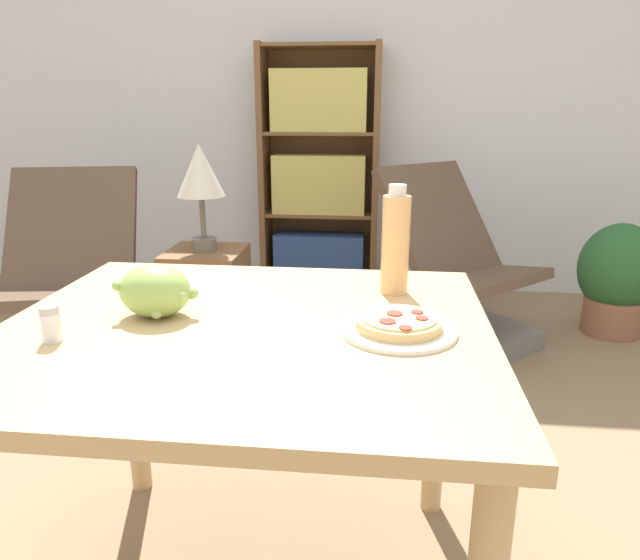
{
  "coord_description": "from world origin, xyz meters",
  "views": [
    {
      "loc": [
        0.33,
        -1.08,
        1.16
      ],
      "look_at": [
        0.19,
        0.15,
        0.78
      ],
      "focal_mm": 32.0,
      "sensor_mm": 36.0,
      "label": 1
    }
  ],
  "objects_px": {
    "lounge_chair_near": "(69,303)",
    "bookshelf": "(320,181)",
    "pizza_on_plate": "(399,326)",
    "table_lamp": "(200,176)",
    "drink_bottle": "(395,243)",
    "salt_shaker": "(51,324)",
    "grape_bunch": "(155,291)",
    "potted_plant_floor": "(617,278)",
    "side_table": "(208,307)",
    "lounge_chair_far": "(459,288)"
  },
  "relations": [
    {
      "from": "pizza_on_plate",
      "to": "lounge_chair_far",
      "type": "xyz_separation_m",
      "value": [
        0.36,
        1.71,
        -0.45
      ]
    },
    {
      "from": "bookshelf",
      "to": "pizza_on_plate",
      "type": "bearing_deg",
      "value": -80.08
    },
    {
      "from": "grape_bunch",
      "to": "side_table",
      "type": "bearing_deg",
      "value": 103.3
    },
    {
      "from": "grape_bunch",
      "to": "drink_bottle",
      "type": "bearing_deg",
      "value": 23.46
    },
    {
      "from": "grape_bunch",
      "to": "drink_bottle",
      "type": "distance_m",
      "value": 0.56
    },
    {
      "from": "lounge_chair_far",
      "to": "pizza_on_plate",
      "type": "bearing_deg",
      "value": -144.89
    },
    {
      "from": "lounge_chair_near",
      "to": "bookshelf",
      "type": "height_order",
      "value": "bookshelf"
    },
    {
      "from": "table_lamp",
      "to": "side_table",
      "type": "bearing_deg",
      "value": 0.0
    },
    {
      "from": "pizza_on_plate",
      "to": "potted_plant_floor",
      "type": "relative_size",
      "value": 0.4
    },
    {
      "from": "lounge_chair_near",
      "to": "lounge_chair_far",
      "type": "distance_m",
      "value": 1.88
    },
    {
      "from": "pizza_on_plate",
      "to": "side_table",
      "type": "relative_size",
      "value": 0.43
    },
    {
      "from": "drink_bottle",
      "to": "salt_shaker",
      "type": "height_order",
      "value": "drink_bottle"
    },
    {
      "from": "bookshelf",
      "to": "potted_plant_floor",
      "type": "distance_m",
      "value": 1.77
    },
    {
      "from": "table_lamp",
      "to": "potted_plant_floor",
      "type": "distance_m",
      "value": 2.18
    },
    {
      "from": "pizza_on_plate",
      "to": "lounge_chair_far",
      "type": "relative_size",
      "value": 0.25
    },
    {
      "from": "side_table",
      "to": "drink_bottle",
      "type": "bearing_deg",
      "value": -52.64
    },
    {
      "from": "side_table",
      "to": "table_lamp",
      "type": "xyz_separation_m",
      "value": [
        0.0,
        0.0,
        0.6
      ]
    },
    {
      "from": "lounge_chair_far",
      "to": "bookshelf",
      "type": "xyz_separation_m",
      "value": [
        -0.79,
        0.76,
        0.43
      ]
    },
    {
      "from": "grape_bunch",
      "to": "table_lamp",
      "type": "bearing_deg",
      "value": 103.3
    },
    {
      "from": "pizza_on_plate",
      "to": "table_lamp",
      "type": "distance_m",
      "value": 1.58
    },
    {
      "from": "bookshelf",
      "to": "side_table",
      "type": "relative_size",
      "value": 2.8
    },
    {
      "from": "pizza_on_plate",
      "to": "salt_shaker",
      "type": "xyz_separation_m",
      "value": [
        -0.67,
        -0.11,
        0.02
      ]
    },
    {
      "from": "side_table",
      "to": "potted_plant_floor",
      "type": "xyz_separation_m",
      "value": [
        2.02,
        0.58,
        0.03
      ]
    },
    {
      "from": "lounge_chair_far",
      "to": "lounge_chair_near",
      "type": "bearing_deg",
      "value": 150.25
    },
    {
      "from": "pizza_on_plate",
      "to": "side_table",
      "type": "distance_m",
      "value": 1.64
    },
    {
      "from": "lounge_chair_near",
      "to": "lounge_chair_far",
      "type": "xyz_separation_m",
      "value": [
        1.83,
        0.43,
        0.0
      ]
    },
    {
      "from": "drink_bottle",
      "to": "bookshelf",
      "type": "relative_size",
      "value": 0.17
    },
    {
      "from": "lounge_chair_far",
      "to": "side_table",
      "type": "xyz_separation_m",
      "value": [
        -1.19,
        -0.37,
        -0.02
      ]
    },
    {
      "from": "salt_shaker",
      "to": "lounge_chair_near",
      "type": "xyz_separation_m",
      "value": [
        -0.8,
        1.39,
        -0.47
      ]
    },
    {
      "from": "grape_bunch",
      "to": "salt_shaker",
      "type": "height_order",
      "value": "grape_bunch"
    },
    {
      "from": "salt_shaker",
      "to": "table_lamp",
      "type": "xyz_separation_m",
      "value": [
        -0.16,
        1.45,
        0.12
      ]
    },
    {
      "from": "pizza_on_plate",
      "to": "table_lamp",
      "type": "bearing_deg",
      "value": 121.69
    },
    {
      "from": "drink_bottle",
      "to": "lounge_chair_near",
      "type": "relative_size",
      "value": 0.3
    },
    {
      "from": "grape_bunch",
      "to": "side_table",
      "type": "distance_m",
      "value": 1.43
    },
    {
      "from": "table_lamp",
      "to": "pizza_on_plate",
      "type": "bearing_deg",
      "value": -58.31
    },
    {
      "from": "grape_bunch",
      "to": "lounge_chair_far",
      "type": "height_order",
      "value": "lounge_chair_far"
    },
    {
      "from": "drink_bottle",
      "to": "salt_shaker",
      "type": "bearing_deg",
      "value": -150.32
    },
    {
      "from": "bookshelf",
      "to": "table_lamp",
      "type": "height_order",
      "value": "bookshelf"
    },
    {
      "from": "pizza_on_plate",
      "to": "lounge_chair_far",
      "type": "distance_m",
      "value": 1.8
    },
    {
      "from": "drink_bottle",
      "to": "lounge_chair_near",
      "type": "distance_m",
      "value": 1.87
    },
    {
      "from": "pizza_on_plate",
      "to": "grape_bunch",
      "type": "bearing_deg",
      "value": 175.49
    },
    {
      "from": "lounge_chair_near",
      "to": "potted_plant_floor",
      "type": "height_order",
      "value": "lounge_chair_near"
    },
    {
      "from": "bookshelf",
      "to": "side_table",
      "type": "bearing_deg",
      "value": -109.33
    },
    {
      "from": "side_table",
      "to": "table_lamp",
      "type": "bearing_deg",
      "value": 0.0
    },
    {
      "from": "lounge_chair_near",
      "to": "table_lamp",
      "type": "bearing_deg",
      "value": -8.71
    },
    {
      "from": "lounge_chair_near",
      "to": "bookshelf",
      "type": "distance_m",
      "value": 1.64
    },
    {
      "from": "drink_bottle",
      "to": "potted_plant_floor",
      "type": "bearing_deg",
      "value": 54.09
    },
    {
      "from": "drink_bottle",
      "to": "side_table",
      "type": "relative_size",
      "value": 0.49
    },
    {
      "from": "lounge_chair_far",
      "to": "potted_plant_floor",
      "type": "bearing_deg",
      "value": -28.72
    },
    {
      "from": "grape_bunch",
      "to": "bookshelf",
      "type": "xyz_separation_m",
      "value": [
        0.09,
        2.43,
        -0.06
      ]
    }
  ]
}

